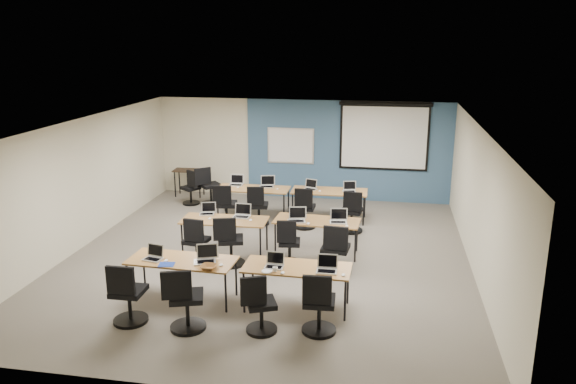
% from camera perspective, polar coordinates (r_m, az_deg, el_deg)
% --- Properties ---
extents(floor, '(8.00, 9.00, 0.02)m').
position_cam_1_polar(floor, '(11.50, -2.05, -6.61)').
color(floor, '#6B6354').
rests_on(floor, ground).
extents(ceiling, '(8.00, 9.00, 0.02)m').
position_cam_1_polar(ceiling, '(10.77, -2.19, 6.81)').
color(ceiling, white).
rests_on(ceiling, ground).
extents(wall_back, '(8.00, 0.04, 2.70)m').
position_cam_1_polar(wall_back, '(15.37, 1.42, 4.36)').
color(wall_back, beige).
rests_on(wall_back, ground).
extents(wall_front, '(8.00, 0.04, 2.70)m').
position_cam_1_polar(wall_front, '(7.00, -10.03, -9.99)').
color(wall_front, beige).
rests_on(wall_front, ground).
extents(wall_left, '(0.04, 9.00, 2.70)m').
position_cam_1_polar(wall_left, '(12.51, -20.34, 0.76)').
color(wall_left, beige).
rests_on(wall_left, ground).
extents(wall_right, '(0.04, 9.00, 2.70)m').
position_cam_1_polar(wall_right, '(10.96, 18.78, -1.11)').
color(wall_right, beige).
rests_on(wall_right, ground).
extents(blue_accent_panel, '(5.50, 0.04, 2.70)m').
position_cam_1_polar(blue_accent_panel, '(15.20, 6.08, 4.15)').
color(blue_accent_panel, '#3D5977').
rests_on(blue_accent_panel, wall_back).
extents(whiteboard, '(1.28, 0.03, 0.98)m').
position_cam_1_polar(whiteboard, '(15.32, 0.27, 4.71)').
color(whiteboard, silver).
rests_on(whiteboard, wall_back).
extents(projector_screen, '(2.40, 0.10, 1.82)m').
position_cam_1_polar(projector_screen, '(15.01, 9.76, 5.95)').
color(projector_screen, black).
rests_on(projector_screen, wall_back).
extents(training_table_front_left, '(1.80, 0.75, 0.73)m').
position_cam_1_polar(training_table_front_left, '(9.63, -10.72, -7.01)').
color(training_table_front_left, '#9C6842').
rests_on(training_table_front_left, floor).
extents(training_table_front_right, '(1.75, 0.73, 0.73)m').
position_cam_1_polar(training_table_front_right, '(9.19, 0.91, -7.88)').
color(training_table_front_right, '#AA5F31').
rests_on(training_table_front_right, floor).
extents(training_table_mid_left, '(1.75, 0.73, 0.73)m').
position_cam_1_polar(training_table_mid_left, '(11.54, -6.46, -3.00)').
color(training_table_mid_left, '#916040').
rests_on(training_table_mid_left, floor).
extents(training_table_mid_right, '(1.73, 0.72, 0.73)m').
position_cam_1_polar(training_table_mid_right, '(11.43, 2.95, -3.10)').
color(training_table_mid_right, '#9D6742').
rests_on(training_table_mid_right, floor).
extents(training_table_back_left, '(1.77, 0.74, 0.73)m').
position_cam_1_polar(training_table_back_left, '(13.82, -3.55, 0.21)').
color(training_table_back_left, olive).
rests_on(training_table_back_left, floor).
extents(training_table_back_right, '(1.82, 0.76, 0.73)m').
position_cam_1_polar(training_table_back_right, '(13.61, 4.22, -0.04)').
color(training_table_back_right, olive).
rests_on(training_table_back_right, floor).
extents(laptop_0, '(0.30, 0.26, 0.23)m').
position_cam_1_polar(laptop_0, '(9.72, -13.49, -6.30)').
color(laptop_0, '#AAAAB2').
rests_on(laptop_0, training_table_front_left).
extents(mouse_0, '(0.06, 0.10, 0.04)m').
position_cam_1_polar(mouse_0, '(9.59, -12.29, -6.82)').
color(mouse_0, white).
rests_on(mouse_0, training_table_front_left).
extents(task_chair_0, '(0.54, 0.54, 1.02)m').
position_cam_1_polar(task_chair_0, '(9.17, -16.00, -10.36)').
color(task_chair_0, black).
rests_on(task_chair_0, floor).
extents(laptop_1, '(0.36, 0.31, 0.27)m').
position_cam_1_polar(laptop_1, '(9.46, -8.35, -6.59)').
color(laptop_1, '#B0B0B3').
rests_on(laptop_1, training_table_front_left).
extents(mouse_1, '(0.08, 0.11, 0.04)m').
position_cam_1_polar(mouse_1, '(9.27, -6.81, -7.36)').
color(mouse_1, white).
rests_on(mouse_1, training_table_front_left).
extents(task_chair_1, '(0.57, 0.56, 1.03)m').
position_cam_1_polar(task_chair_1, '(8.78, -10.44, -11.16)').
color(task_chair_1, black).
rests_on(task_chair_1, floor).
extents(laptop_2, '(0.30, 0.25, 0.23)m').
position_cam_1_polar(laptop_2, '(9.16, -1.38, -7.26)').
color(laptop_2, '#BBBCC1').
rests_on(laptop_2, training_table_front_right).
extents(mouse_2, '(0.07, 0.11, 0.04)m').
position_cam_1_polar(mouse_2, '(8.92, -0.56, -8.20)').
color(mouse_2, white).
rests_on(mouse_2, training_table_front_right).
extents(task_chair_2, '(0.51, 0.48, 0.96)m').
position_cam_1_polar(task_chair_2, '(8.60, -2.93, -11.76)').
color(task_chair_2, black).
rests_on(task_chair_2, floor).
extents(laptop_3, '(0.33, 0.28, 0.25)m').
position_cam_1_polar(laptop_3, '(9.02, 3.98, -7.63)').
color(laptop_3, '#B2B2B2').
rests_on(laptop_3, training_table_front_right).
extents(mouse_3, '(0.07, 0.10, 0.03)m').
position_cam_1_polar(mouse_3, '(8.89, 5.65, -8.39)').
color(mouse_3, white).
rests_on(mouse_3, training_table_front_right).
extents(task_chair_3, '(0.53, 0.53, 1.01)m').
position_cam_1_polar(task_chair_3, '(8.57, 3.13, -11.70)').
color(task_chair_3, black).
rests_on(task_chair_3, floor).
extents(laptop_4, '(0.31, 0.26, 0.23)m').
position_cam_1_polar(laptop_4, '(11.90, -8.17, -1.94)').
color(laptop_4, silver).
rests_on(laptop_4, training_table_mid_left).
extents(mouse_4, '(0.08, 0.11, 0.03)m').
position_cam_1_polar(mouse_4, '(11.58, -7.96, -2.68)').
color(mouse_4, white).
rests_on(mouse_4, training_table_mid_left).
extents(task_chair_4, '(0.50, 0.50, 0.98)m').
position_cam_1_polar(task_chair_4, '(11.13, -9.32, -5.34)').
color(task_chair_4, black).
rests_on(task_chair_4, floor).
extents(laptop_5, '(0.34, 0.29, 0.26)m').
position_cam_1_polar(laptop_5, '(11.64, -4.69, -2.21)').
color(laptop_5, '#B1B2B9').
rests_on(laptop_5, training_table_mid_left).
extents(mouse_5, '(0.08, 0.11, 0.04)m').
position_cam_1_polar(mouse_5, '(11.39, -3.83, -2.87)').
color(mouse_5, white).
rests_on(mouse_5, training_table_mid_left).
extents(task_chair_5, '(0.54, 0.54, 1.02)m').
position_cam_1_polar(task_chair_5, '(11.00, -5.96, -5.38)').
color(task_chair_5, black).
rests_on(task_chair_5, floor).
extents(laptop_6, '(0.36, 0.30, 0.27)m').
position_cam_1_polar(laptop_6, '(11.34, 0.91, -2.63)').
color(laptop_6, '#A0A1AB').
rests_on(laptop_6, training_table_mid_right).
extents(mouse_6, '(0.08, 0.11, 0.04)m').
position_cam_1_polar(mouse_6, '(11.17, 2.08, -3.22)').
color(mouse_6, white).
rests_on(mouse_6, training_table_mid_right).
extents(task_chair_6, '(0.46, 0.46, 0.95)m').
position_cam_1_polar(task_chair_6, '(10.98, 0.07, -5.51)').
color(task_chair_6, black).
rests_on(task_chair_6, floor).
extents(laptop_7, '(0.35, 0.29, 0.26)m').
position_cam_1_polar(laptop_7, '(11.32, 5.15, -2.74)').
color(laptop_7, '#AEAEB8').
rests_on(laptop_7, training_table_mid_right).
extents(mouse_7, '(0.07, 0.10, 0.03)m').
position_cam_1_polar(mouse_7, '(11.09, 6.00, -3.44)').
color(mouse_7, white).
rests_on(mouse_7, training_table_mid_right).
extents(task_chair_7, '(0.56, 0.56, 1.03)m').
position_cam_1_polar(task_chair_7, '(10.51, 4.83, -6.34)').
color(task_chair_7, black).
rests_on(task_chair_7, floor).
extents(laptop_8, '(0.33, 0.28, 0.25)m').
position_cam_1_polar(laptop_8, '(14.12, -5.27, 0.97)').
color(laptop_8, '#9E9EAA').
rests_on(laptop_8, training_table_back_left).
extents(mouse_8, '(0.08, 0.10, 0.03)m').
position_cam_1_polar(mouse_8, '(13.87, -5.10, 0.48)').
color(mouse_8, white).
rests_on(mouse_8, training_table_back_left).
extents(task_chair_8, '(0.54, 0.54, 1.02)m').
position_cam_1_polar(task_chair_8, '(13.29, -6.38, -1.68)').
color(task_chair_8, black).
rests_on(task_chair_8, floor).
extents(laptop_9, '(0.35, 0.30, 0.27)m').
position_cam_1_polar(laptop_9, '(13.91, -2.14, 0.81)').
color(laptop_9, silver).
rests_on(laptop_9, training_table_back_left).
extents(mouse_9, '(0.07, 0.09, 0.03)m').
position_cam_1_polar(mouse_9, '(13.67, -1.08, 0.31)').
color(mouse_9, white).
rests_on(mouse_9, training_table_back_left).
extents(task_chair_9, '(0.49, 0.49, 0.97)m').
position_cam_1_polar(task_chair_9, '(13.27, -3.07, -1.71)').
color(task_chair_9, black).
rests_on(task_chair_9, floor).
extents(laptop_10, '(0.31, 0.26, 0.24)m').
position_cam_1_polar(laptop_10, '(13.68, 2.32, 0.53)').
color(laptop_10, '#B8B8B9').
rests_on(laptop_10, training_table_back_right).
extents(mouse_10, '(0.07, 0.10, 0.03)m').
position_cam_1_polar(mouse_10, '(13.50, 3.24, 0.10)').
color(mouse_10, white).
rests_on(mouse_10, training_table_back_right).
extents(task_chair_10, '(0.51, 0.51, 0.99)m').
position_cam_1_polar(task_chair_10, '(13.03, 1.67, -1.98)').
color(task_chair_10, black).
rests_on(task_chair_10, floor).
extents(laptop_11, '(0.31, 0.26, 0.24)m').
position_cam_1_polar(laptop_11, '(13.56, 6.25, 0.31)').
color(laptop_11, silver).
rests_on(laptop_11, training_table_back_right).
extents(mouse_11, '(0.08, 0.10, 0.03)m').
position_cam_1_polar(mouse_11, '(13.38, 7.20, -0.15)').
color(mouse_11, white).
rests_on(mouse_11, training_table_back_right).
extents(task_chair_11, '(0.52, 0.52, 1.00)m').
position_cam_1_polar(task_chair_11, '(12.84, 6.50, -2.33)').
color(task_chair_11, black).
rests_on(task_chair_11, floor).
extents(blue_mousepad, '(0.29, 0.25, 0.01)m').
position_cam_1_polar(blue_mousepad, '(9.46, -12.23, -7.21)').
color(blue_mousepad, navy).
rests_on(blue_mousepad, training_table_front_left).
extents(snack_bowl, '(0.32, 0.32, 0.07)m').
position_cam_1_polar(snack_bowl, '(9.17, -8.07, -7.53)').
color(snack_bowl, olive).
rests_on(snack_bowl, training_table_front_left).
extents(snack_plate, '(0.18, 0.18, 0.01)m').
position_cam_1_polar(snack_plate, '(9.00, -2.16, -8.04)').
color(snack_plate, white).
rests_on(snack_plate, training_table_front_right).
extents(coffee_cup, '(0.08, 0.08, 0.07)m').
position_cam_1_polar(coffee_cup, '(8.95, -1.31, -7.90)').
color(coffee_cup, white).
rests_on(coffee_cup, snack_plate).
extents(utility_table, '(0.84, 0.46, 0.75)m').
position_cam_1_polar(utility_table, '(15.87, -10.04, 1.87)').
color(utility_table, '#352218').
rests_on(utility_table, floor).
extents(spare_chair_a, '(0.65, 0.55, 1.03)m').
position_cam_1_polar(spare_chair_a, '(14.98, -8.04, 0.28)').
color(spare_chair_a, black).
rests_on(spare_chair_a, floor).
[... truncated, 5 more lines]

